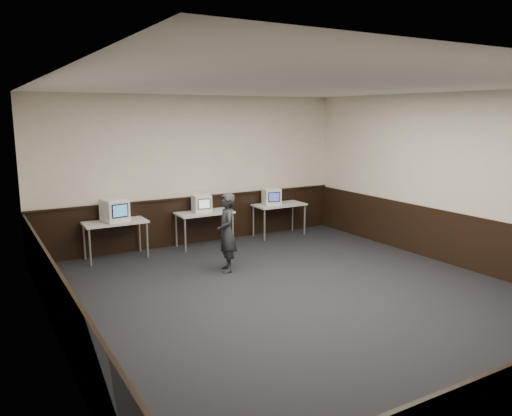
{
  "coord_description": "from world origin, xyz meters",
  "views": [
    {
      "loc": [
        -4.29,
        -5.96,
        2.8
      ],
      "look_at": [
        0.11,
        1.6,
        1.15
      ],
      "focal_mm": 35.0,
      "sensor_mm": 36.0,
      "label": 1
    }
  ],
  "objects_px": {
    "emac_center": "(202,203)",
    "desk_left": "(115,225)",
    "emac_left": "(115,210)",
    "person": "(227,233)",
    "emac_right": "(271,197)",
    "desk_center": "(204,215)",
    "desk_right": "(279,207)"
  },
  "relations": [
    {
      "from": "emac_center",
      "to": "desk_left",
      "type": "bearing_deg",
      "value": -171.29
    },
    {
      "from": "emac_left",
      "to": "person",
      "type": "bearing_deg",
      "value": -60.9
    },
    {
      "from": "emac_left",
      "to": "person",
      "type": "height_order",
      "value": "person"
    },
    {
      "from": "emac_center",
      "to": "emac_right",
      "type": "height_order",
      "value": "emac_right"
    },
    {
      "from": "desk_center",
      "to": "emac_center",
      "type": "xyz_separation_m",
      "value": [
        -0.04,
        0.05,
        0.25
      ]
    },
    {
      "from": "desk_center",
      "to": "desk_right",
      "type": "bearing_deg",
      "value": 0.0
    },
    {
      "from": "emac_left",
      "to": "emac_right",
      "type": "xyz_separation_m",
      "value": [
        3.59,
        0.02,
        -0.03
      ]
    },
    {
      "from": "desk_center",
      "to": "emac_right",
      "type": "xyz_separation_m",
      "value": [
        1.7,
        0.03,
        0.26
      ]
    },
    {
      "from": "desk_center",
      "to": "emac_left",
      "type": "bearing_deg",
      "value": 179.82
    },
    {
      "from": "desk_left",
      "to": "person",
      "type": "xyz_separation_m",
      "value": [
        1.53,
        -1.79,
        0.03
      ]
    },
    {
      "from": "desk_center",
      "to": "emac_center",
      "type": "relative_size",
      "value": 2.8
    },
    {
      "from": "desk_right",
      "to": "emac_right",
      "type": "bearing_deg",
      "value": 172.24
    },
    {
      "from": "emac_right",
      "to": "person",
      "type": "distance_m",
      "value": 2.76
    },
    {
      "from": "emac_right",
      "to": "desk_right",
      "type": "bearing_deg",
      "value": 5.88
    },
    {
      "from": "desk_center",
      "to": "desk_right",
      "type": "relative_size",
      "value": 1.0
    },
    {
      "from": "desk_right",
      "to": "emac_right",
      "type": "relative_size",
      "value": 2.57
    },
    {
      "from": "desk_left",
      "to": "emac_left",
      "type": "bearing_deg",
      "value": 37.28
    },
    {
      "from": "desk_center",
      "to": "emac_center",
      "type": "distance_m",
      "value": 0.26
    },
    {
      "from": "emac_center",
      "to": "desk_center",
      "type": "bearing_deg",
      "value": -41.07
    },
    {
      "from": "emac_left",
      "to": "desk_left",
      "type": "bearing_deg",
      "value": -153.92
    },
    {
      "from": "desk_center",
      "to": "emac_right",
      "type": "height_order",
      "value": "emac_right"
    },
    {
      "from": "desk_left",
      "to": "person",
      "type": "bearing_deg",
      "value": -49.46
    },
    {
      "from": "desk_left",
      "to": "desk_right",
      "type": "relative_size",
      "value": 1.0
    },
    {
      "from": "desk_left",
      "to": "desk_right",
      "type": "bearing_deg",
      "value": 0.0
    },
    {
      "from": "desk_right",
      "to": "desk_center",
      "type": "bearing_deg",
      "value": 180.0
    },
    {
      "from": "emac_left",
      "to": "emac_right",
      "type": "height_order",
      "value": "emac_left"
    },
    {
      "from": "desk_right",
      "to": "emac_center",
      "type": "height_order",
      "value": "emac_center"
    },
    {
      "from": "emac_center",
      "to": "emac_right",
      "type": "relative_size",
      "value": 0.92
    },
    {
      "from": "desk_right",
      "to": "person",
      "type": "bearing_deg",
      "value": -141.86
    },
    {
      "from": "emac_left",
      "to": "emac_center",
      "type": "bearing_deg",
      "value": -9.96
    },
    {
      "from": "emac_left",
      "to": "emac_center",
      "type": "relative_size",
      "value": 1.26
    },
    {
      "from": "emac_left",
      "to": "person",
      "type": "xyz_separation_m",
      "value": [
        1.52,
        -1.79,
        -0.26
      ]
    }
  ]
}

